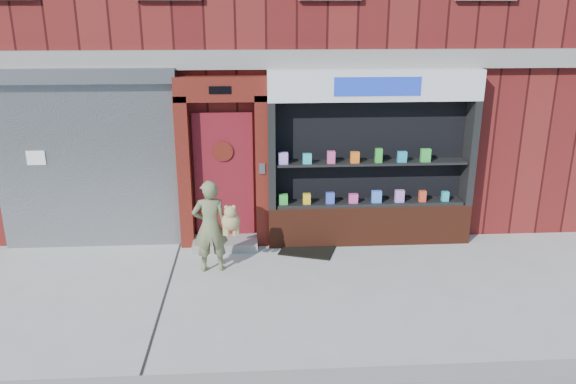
{
  "coord_description": "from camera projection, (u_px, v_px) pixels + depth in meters",
  "views": [
    {
      "loc": [
        -0.24,
        -7.27,
        3.9
      ],
      "look_at": [
        0.29,
        1.0,
        1.21
      ],
      "focal_mm": 35.0,
      "sensor_mm": 36.0,
      "label": 1
    }
  ],
  "objects": [
    {
      "name": "woman",
      "position": [
        212.0,
        226.0,
        8.62
      ],
      "size": [
        0.75,
        0.42,
        1.47
      ],
      "color": "#686E48",
      "rests_on": "ground"
    },
    {
      "name": "doormat",
      "position": [
        307.0,
        250.0,
        9.55
      ],
      "size": [
        1.03,
        0.87,
        0.02
      ],
      "primitive_type": "cube",
      "rotation": [
        0.0,
        0.0,
        -0.33
      ],
      "color": "black",
      "rests_on": "ground"
    },
    {
      "name": "ground",
      "position": [
        273.0,
        293.0,
        8.12
      ],
      "size": [
        80.0,
        80.0,
        0.0
      ],
      "primitive_type": "plane",
      "color": "#9E9E99",
      "rests_on": "ground"
    },
    {
      "name": "building",
      "position": [
        261.0,
        6.0,
        12.58
      ],
      "size": [
        12.0,
        8.16,
        8.0
      ],
      "color": "#561313",
      "rests_on": "ground"
    },
    {
      "name": "shutter_bay",
      "position": [
        86.0,
        149.0,
        9.24
      ],
      "size": [
        3.1,
        0.3,
        3.04
      ],
      "color": "gray",
      "rests_on": "ground"
    },
    {
      "name": "red_door_bay",
      "position": [
        223.0,
        163.0,
        9.39
      ],
      "size": [
        1.52,
        0.58,
        2.9
      ],
      "color": "#4C120D",
      "rests_on": "ground"
    },
    {
      "name": "pharmacy_bay",
      "position": [
        371.0,
        167.0,
        9.52
      ],
      "size": [
        3.5,
        0.41,
        3.0
      ],
      "color": "#522113",
      "rests_on": "ground"
    },
    {
      "name": "curb",
      "position": [
        280.0,
        383.0,
        6.06
      ],
      "size": [
        60.0,
        0.3,
        0.12
      ],
      "primitive_type": "cube",
      "color": "gray",
      "rests_on": "ground"
    }
  ]
}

